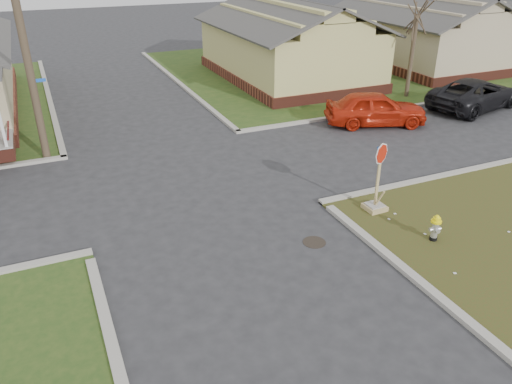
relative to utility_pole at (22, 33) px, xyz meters
name	(u,v)px	position (x,y,z in m)	size (l,w,h in m)	color
ground	(234,251)	(4.20, -8.90, -4.66)	(120.00, 120.00, 0.00)	#2A2A2D
verge_far_right	(425,57)	(26.20, 9.10, -4.64)	(37.00, 19.00, 0.05)	#284619
curbs	(182,179)	(4.20, -3.90, -4.66)	(80.00, 40.00, 0.12)	#A8A297
manhole	(314,242)	(6.40, -9.40, -4.66)	(0.64, 0.64, 0.01)	black
side_house_yellow	(288,42)	(14.20, 7.60, -2.47)	(7.60, 11.60, 4.70)	maroon
side_house_tan	(421,31)	(24.20, 7.60, -2.47)	(7.60, 11.60, 4.70)	maroon
utility_pole	(22,33)	(0.00, 0.00, 0.00)	(1.80, 0.28, 9.00)	#413325
tree_mid_right	(411,56)	(18.20, 1.30, -2.51)	(0.22, 0.22, 4.20)	#413325
fire_hydrant	(435,226)	(9.45, -10.68, -4.18)	(0.29, 0.29, 0.78)	black
stop_sign	(376,196)	(9.01, -8.57, -4.14)	(0.62, 0.61, 2.20)	tan
red_sedan	(376,108)	(13.90, -1.78, -3.90)	(1.80, 4.47, 1.52)	red
dark_pickup	(475,94)	(19.91, -1.71, -3.92)	(2.46, 5.34, 1.48)	black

